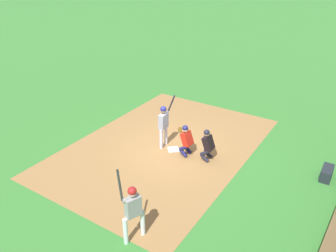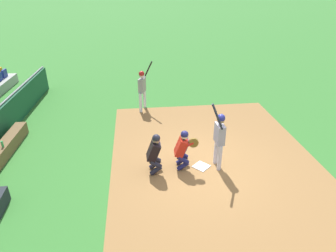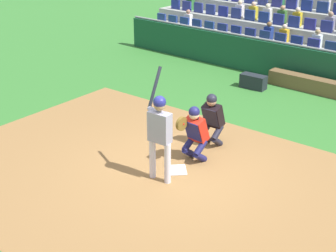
# 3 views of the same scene
# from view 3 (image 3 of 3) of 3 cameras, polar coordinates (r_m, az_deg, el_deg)

# --- Properties ---
(ground_plane) EXTENTS (160.00, 160.00, 0.00)m
(ground_plane) POSITION_cam_3_polar(r_m,az_deg,el_deg) (10.12, 0.93, -5.32)
(ground_plane) COLOR #34762E
(infield_dirt_patch) EXTENTS (10.00, 7.02, 0.01)m
(infield_dirt_patch) POSITION_cam_3_polar(r_m,az_deg,el_deg) (9.79, -0.95, -6.39)
(infield_dirt_patch) COLOR olive
(infield_dirt_patch) RESTS_ON ground_plane
(home_plate_marker) EXTENTS (0.62, 0.62, 0.02)m
(home_plate_marker) POSITION_cam_3_polar(r_m,az_deg,el_deg) (10.11, 0.93, -5.24)
(home_plate_marker) COLOR white
(home_plate_marker) RESTS_ON infield_dirt_patch
(batter_at_plate) EXTENTS (0.58, 0.50, 2.26)m
(batter_at_plate) POSITION_cam_3_polar(r_m,az_deg,el_deg) (9.29, -1.02, -0.31)
(batter_at_plate) COLOR silver
(batter_at_plate) RESTS_ON ground_plane
(catcher_crouching) EXTENTS (0.47, 0.72, 1.30)m
(catcher_crouching) POSITION_cam_3_polar(r_m,az_deg,el_deg) (10.20, 3.16, -0.55)
(catcher_crouching) COLOR navy
(catcher_crouching) RESTS_ON ground_plane
(home_plate_umpire) EXTENTS (0.48, 0.47, 1.30)m
(home_plate_umpire) POSITION_cam_3_polar(r_m,az_deg,el_deg) (10.94, 5.27, 1.04)
(home_plate_umpire) COLOR #20202F
(home_plate_umpire) RESTS_ON ground_plane
(dugout_wall) EXTENTS (15.70, 0.24, 1.21)m
(dugout_wall) POSITION_cam_3_polar(r_m,az_deg,el_deg) (15.52, 17.68, 6.47)
(dugout_wall) COLOR #15472D
(dugout_wall) RESTS_ON ground_plane
(dugout_bench) EXTENTS (4.17, 0.40, 0.44)m
(dugout_bench) POSITION_cam_3_polar(r_m,az_deg,el_deg) (14.89, 19.17, 4.09)
(dugout_bench) COLOR brown
(dugout_bench) RESTS_ON ground_plane
(equipment_duffel_bag) EXTENTS (0.81, 0.41, 0.43)m
(equipment_duffel_bag) POSITION_cam_3_polar(r_m,az_deg,el_deg) (15.03, 10.09, 5.22)
(equipment_duffel_bag) COLOR #1F252A
(equipment_duffel_bag) RESTS_ON ground_plane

